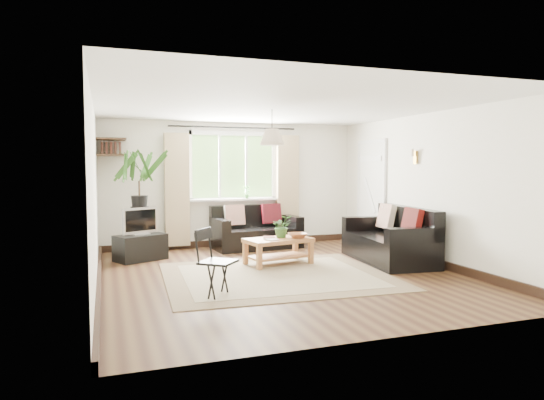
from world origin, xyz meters
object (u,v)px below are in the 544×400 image
object	(u,v)px
coffee_table	(278,251)
folding_chair	(218,263)
sofa_right	(388,236)
tv_stand	(141,247)
palm_stand	(140,203)
sofa_back	(256,228)

from	to	relation	value
coffee_table	folding_chair	xyz separation A→B (m)	(-1.32, -1.54, 0.20)
sofa_right	coffee_table	size ratio (longest dim) A/B	1.75
sofa_right	tv_stand	xyz separation A→B (m)	(-3.83, 1.43, -0.21)
folding_chair	coffee_table	bearing A→B (deg)	-0.98
coffee_table	palm_stand	xyz separation A→B (m)	(-2.01, 1.54, 0.71)
coffee_table	palm_stand	bearing A→B (deg)	142.42
sofa_back	palm_stand	distance (m)	2.21
sofa_right	tv_stand	bearing A→B (deg)	-105.47
sofa_right	tv_stand	size ratio (longest dim) A/B	2.26
sofa_right	palm_stand	xyz separation A→B (m)	(-3.80, 1.88, 0.50)
tv_stand	folding_chair	xyz separation A→B (m)	(0.71, -2.63, 0.19)
sofa_back	sofa_right	distance (m)	2.56
coffee_table	folding_chair	distance (m)	2.04
sofa_right	coffee_table	xyz separation A→B (m)	(-1.79, 0.34, -0.21)
coffee_table	tv_stand	xyz separation A→B (m)	(-2.03, 1.09, 0.00)
tv_stand	folding_chair	size ratio (longest dim) A/B	0.98
coffee_table	tv_stand	size ratio (longest dim) A/B	1.30
sofa_back	sofa_right	bearing A→B (deg)	-54.31
sofa_back	tv_stand	world-z (taller)	sofa_back
sofa_back	coffee_table	size ratio (longest dim) A/B	1.58
sofa_right	palm_stand	world-z (taller)	palm_stand
sofa_right	folding_chair	size ratio (longest dim) A/B	2.21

